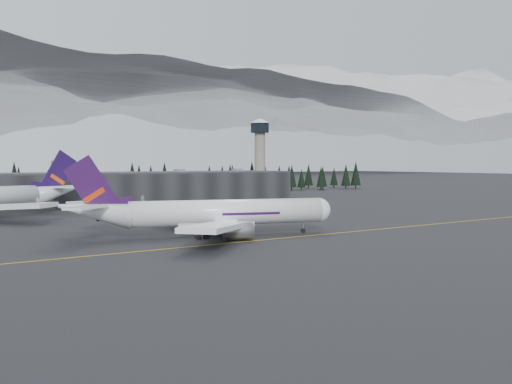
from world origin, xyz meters
TOP-DOWN VIEW (x-y plane):
  - ground at (0.00, 0.00)m, footprint 1400.00×1400.00m
  - taxiline at (0.00, -2.00)m, footprint 400.00×0.40m
  - terminal at (0.00, 125.00)m, footprint 160.00×30.00m
  - control_tower at (75.00, 128.00)m, footprint 10.00×10.00m
  - treeline at (0.00, 162.00)m, footprint 360.00×20.00m
  - jet_main at (-20.44, 10.63)m, footprint 60.60×54.65m
  - gse_vehicle_a at (-16.92, 98.69)m, footprint 3.24×5.30m
  - gse_vehicle_b at (4.39, 104.97)m, footprint 4.15×2.67m

SIDE VIEW (x-z plane):
  - ground at x=0.00m, z-range 0.00..0.00m
  - taxiline at x=0.00m, z-range 0.00..0.02m
  - gse_vehicle_b at x=4.39m, z-range 0.00..1.31m
  - gse_vehicle_a at x=-16.92m, z-range 0.00..1.37m
  - jet_main at x=-20.44m, z-range -3.99..14.31m
  - terminal at x=0.00m, z-range 0.00..12.60m
  - treeline at x=0.00m, z-range 0.00..15.00m
  - control_tower at x=75.00m, z-range 4.56..42.26m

